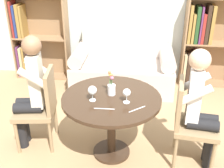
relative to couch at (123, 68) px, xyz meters
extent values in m
plane|color=tan|center=(0.00, -1.62, -0.31)|extent=(16.00, 16.00, 0.00)
cylinder|color=#382619|center=(0.00, -1.62, 0.37)|extent=(1.00, 1.00, 0.03)
cylinder|color=#382619|center=(0.00, -1.62, 0.04)|extent=(0.09, 0.09, 0.64)
cylinder|color=#382619|center=(0.00, -1.62, -0.30)|extent=(0.40, 0.40, 0.03)
cube|color=beige|center=(0.00, -0.05, -0.10)|extent=(1.55, 0.80, 0.42)
cube|color=beige|center=(0.00, 0.27, 0.36)|extent=(1.33, 0.16, 0.50)
cylinder|color=beige|center=(-0.66, -0.05, 0.22)|extent=(0.22, 0.72, 0.22)
cylinder|color=beige|center=(0.66, -0.05, 0.22)|extent=(0.22, 0.72, 0.22)
cube|color=#93704C|center=(-1.37, 0.37, 0.38)|extent=(0.90, 0.02, 1.38)
cube|color=#93704C|center=(-1.81, 0.24, 0.38)|extent=(0.02, 0.28, 1.38)
cube|color=#93704C|center=(-0.93, 0.24, 0.38)|extent=(0.02, 0.28, 1.38)
cube|color=#93704C|center=(-1.37, 0.24, -0.30)|extent=(0.86, 0.28, 0.02)
cube|color=#93704C|center=(-1.37, 0.24, 0.38)|extent=(0.86, 0.28, 0.02)
cube|color=#602D5B|center=(-1.77, 0.23, -0.03)|extent=(0.03, 0.23, 0.52)
cube|color=tan|center=(-1.72, 0.23, -0.04)|extent=(0.04, 0.23, 0.50)
cube|color=olive|center=(-1.67, 0.23, -0.03)|extent=(0.03, 0.23, 0.51)
cube|color=#332319|center=(-1.63, 0.23, 0.00)|extent=(0.04, 0.23, 0.58)
cube|color=#602D5B|center=(-1.58, 0.23, -0.06)|extent=(0.04, 0.23, 0.46)
cube|color=navy|center=(-1.53, 0.23, -0.07)|extent=(0.05, 0.23, 0.44)
cube|color=maroon|center=(-1.77, 0.23, 0.67)|extent=(0.03, 0.23, 0.57)
cube|color=navy|center=(-1.73, 0.23, 0.64)|extent=(0.04, 0.23, 0.51)
cube|color=olive|center=(-1.67, 0.23, 0.65)|extent=(0.05, 0.23, 0.53)
cube|color=olive|center=(-1.62, 0.23, 0.64)|extent=(0.04, 0.23, 0.50)
cube|color=#93704C|center=(1.37, 0.37, 0.38)|extent=(0.90, 0.02, 1.38)
cube|color=#93704C|center=(0.93, 0.24, 0.38)|extent=(0.02, 0.28, 1.38)
cube|color=#93704C|center=(1.37, 0.24, -0.30)|extent=(0.86, 0.28, 0.02)
cube|color=#93704C|center=(1.37, 0.24, 0.38)|extent=(0.86, 0.28, 0.02)
cube|color=tan|center=(0.98, 0.23, -0.05)|extent=(0.04, 0.23, 0.49)
cube|color=#332319|center=(1.03, 0.23, -0.04)|extent=(0.05, 0.23, 0.50)
cube|color=#332319|center=(1.09, 0.23, -0.03)|extent=(0.04, 0.23, 0.53)
cube|color=#602D5B|center=(1.14, 0.23, -0.02)|extent=(0.04, 0.23, 0.55)
cube|color=navy|center=(1.18, 0.23, -0.06)|extent=(0.04, 0.23, 0.46)
cube|color=maroon|center=(1.23, 0.23, -0.03)|extent=(0.03, 0.23, 0.51)
cube|color=olive|center=(0.98, 0.23, 0.67)|extent=(0.04, 0.23, 0.57)
cube|color=olive|center=(1.03, 0.23, 0.61)|extent=(0.04, 0.23, 0.45)
cube|color=#234723|center=(1.08, 0.23, 0.66)|extent=(0.05, 0.23, 0.55)
cube|color=#602D5B|center=(1.14, 0.23, 0.66)|extent=(0.03, 0.23, 0.55)
cube|color=maroon|center=(1.18, 0.23, 0.61)|extent=(0.04, 0.23, 0.45)
cube|color=#332319|center=(1.23, 0.23, 0.67)|extent=(0.05, 0.23, 0.57)
cube|color=olive|center=(1.30, 0.23, 0.67)|extent=(0.05, 0.23, 0.57)
cylinder|color=#937A56|center=(-1.05, -1.38, -0.11)|extent=(0.04, 0.04, 0.40)
cylinder|color=#937A56|center=(-1.01, -1.73, -0.11)|extent=(0.04, 0.04, 0.40)
cylinder|color=#937A56|center=(-0.70, -1.33, -0.11)|extent=(0.04, 0.04, 0.40)
cylinder|color=#937A56|center=(-0.65, -1.69, -0.11)|extent=(0.04, 0.04, 0.40)
cube|color=#937A56|center=(-0.85, -1.53, 0.11)|extent=(0.47, 0.47, 0.05)
cube|color=#937A56|center=(-0.67, -1.51, 0.36)|extent=(0.09, 0.38, 0.45)
cylinder|color=#937A56|center=(1.01, -1.85, -0.11)|extent=(0.04, 0.04, 0.40)
cylinder|color=#937A56|center=(1.05, -1.49, -0.11)|extent=(0.04, 0.04, 0.40)
cylinder|color=#937A56|center=(0.65, -1.80, -0.11)|extent=(0.04, 0.04, 0.40)
cylinder|color=#937A56|center=(0.70, -1.45, -0.11)|extent=(0.04, 0.04, 0.40)
cube|color=#937A56|center=(0.85, -1.65, 0.11)|extent=(0.47, 0.47, 0.05)
cube|color=#937A56|center=(0.66, -1.63, 0.36)|extent=(0.09, 0.38, 0.45)
cylinder|color=black|center=(-1.02, -1.51, -0.09)|extent=(0.11, 0.11, 0.45)
cylinder|color=black|center=(-1.00, -1.62, -0.09)|extent=(0.11, 0.11, 0.45)
cylinder|color=black|center=(-0.91, -1.49, 0.19)|extent=(0.31, 0.15, 0.11)
cylinder|color=black|center=(-0.90, -1.60, 0.19)|extent=(0.31, 0.15, 0.11)
cube|color=silver|center=(-0.79, -1.53, 0.48)|extent=(0.15, 0.21, 0.57)
cylinder|color=silver|center=(-0.81, -1.40, 0.58)|extent=(0.29, 0.11, 0.23)
cylinder|color=silver|center=(-0.78, -1.67, 0.58)|extent=(0.29, 0.11, 0.23)
sphere|color=#936B4C|center=(-0.79, -1.53, 0.86)|extent=(0.19, 0.19, 0.19)
cylinder|color=black|center=(1.01, -1.73, -0.09)|extent=(0.11, 0.11, 0.45)
cylinder|color=black|center=(1.02, -1.62, -0.09)|extent=(0.11, 0.11, 0.45)
cylinder|color=black|center=(0.90, -1.72, 0.19)|extent=(0.31, 0.15, 0.11)
cylinder|color=black|center=(0.91, -1.61, 0.19)|extent=(0.31, 0.15, 0.11)
cube|color=white|center=(0.79, -1.65, 0.46)|extent=(0.14, 0.21, 0.54)
cylinder|color=white|center=(0.78, -1.78, 0.55)|extent=(0.29, 0.10, 0.23)
cylinder|color=white|center=(0.81, -1.51, 0.55)|extent=(0.29, 0.10, 0.23)
sphere|color=beige|center=(0.79, -1.65, 0.83)|extent=(0.20, 0.20, 0.20)
cylinder|color=white|center=(-0.17, -1.71, 0.39)|extent=(0.06, 0.06, 0.00)
cylinder|color=white|center=(-0.17, -1.71, 0.43)|extent=(0.01, 0.01, 0.07)
sphere|color=white|center=(-0.17, -1.71, 0.50)|extent=(0.09, 0.09, 0.09)
sphere|color=maroon|center=(-0.17, -1.71, 0.49)|extent=(0.06, 0.06, 0.06)
cylinder|color=white|center=(0.16, -1.71, 0.39)|extent=(0.06, 0.06, 0.00)
cylinder|color=white|center=(0.16, -1.71, 0.43)|extent=(0.01, 0.01, 0.07)
sphere|color=white|center=(0.16, -1.71, 0.50)|extent=(0.07, 0.07, 0.07)
sphere|color=maroon|center=(0.16, -1.71, 0.49)|extent=(0.05, 0.05, 0.05)
cylinder|color=silver|center=(-0.01, -1.57, 0.44)|extent=(0.08, 0.08, 0.11)
cylinder|color=#4C7A42|center=(-0.01, -1.55, 0.55)|extent=(0.01, 0.01, 0.11)
sphere|color=#E07F4C|center=(-0.01, -1.55, 0.60)|extent=(0.04, 0.04, 0.04)
cylinder|color=#4C7A42|center=(-0.03, -1.56, 0.56)|extent=(0.00, 0.01, 0.13)
sphere|color=#E07F4C|center=(-0.03, -1.56, 0.63)|extent=(0.04, 0.04, 0.04)
cylinder|color=#4C7A42|center=(-0.01, -1.55, 0.53)|extent=(0.01, 0.01, 0.08)
sphere|color=#D16684|center=(-0.01, -1.55, 0.57)|extent=(0.04, 0.04, 0.04)
cylinder|color=#4C7A42|center=(-0.02, -1.55, 0.55)|extent=(0.00, 0.01, 0.11)
sphere|color=#EACC4C|center=(-0.02, -1.55, 0.60)|extent=(0.04, 0.04, 0.04)
cylinder|color=#4C7A42|center=(0.00, -1.57, 0.53)|extent=(0.01, 0.01, 0.08)
sphere|color=#D16684|center=(0.00, -1.57, 0.57)|extent=(0.04, 0.04, 0.04)
cube|color=silver|center=(-0.04, -1.85, 0.39)|extent=(0.19, 0.02, 0.00)
cube|color=silver|center=(0.26, -1.83, 0.39)|extent=(0.15, 0.13, 0.00)
camera|label=1|loc=(0.27, -4.04, 1.75)|focal=45.00mm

